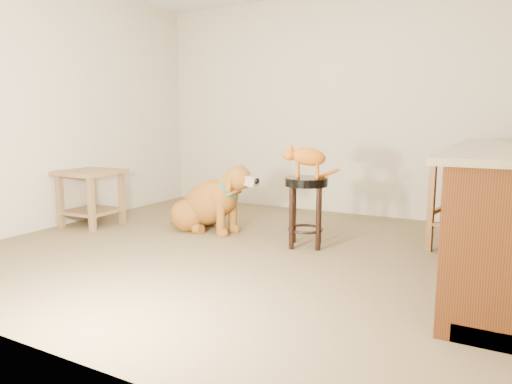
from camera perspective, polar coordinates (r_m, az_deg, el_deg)
The scene contains 8 objects.
floor at distance 4.00m, azimuth -1.15°, elevation -7.32°, with size 4.50×4.00×0.01m, color brown.
room_shell at distance 3.88m, azimuth -1.23°, elevation 17.16°, with size 4.54×4.04×2.62m.
cabinet_run at distance 3.71m, azimuth 28.63°, elevation -2.76°, with size 0.70×2.56×0.94m.
padded_stool at distance 4.07m, azimuth 6.27°, elevation -0.72°, with size 0.41×0.41×0.62m.
wood_stool at distance 4.28m, azimuth 24.08°, elevation -1.15°, with size 0.52×0.52×0.82m.
side_table at distance 5.20m, azimuth -19.92°, elevation 0.34°, with size 0.60×0.60×0.60m.
golden_retriever at distance 4.67m, azimuth -5.87°, elevation -1.51°, with size 1.17×0.62×0.75m.
tabby_kitten at distance 4.03m, azimuth 6.19°, elevation 4.29°, with size 0.46×0.31×0.32m.
Camera 1 is at (1.90, -3.34, 1.12)m, focal length 32.00 mm.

